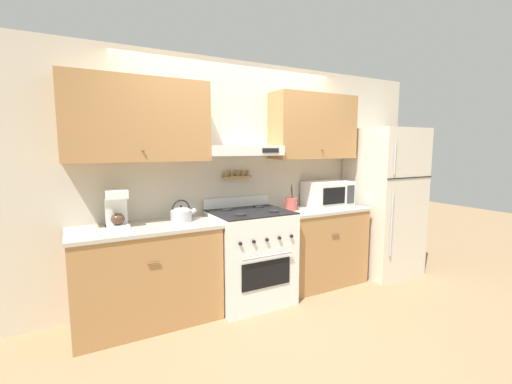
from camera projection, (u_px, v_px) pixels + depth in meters
name	position (u px, v px, depth m)	size (l,w,h in m)	color
ground_plane	(262.00, 310.00, 3.43)	(16.00, 16.00, 0.00)	#937551
wall_back	(233.00, 160.00, 3.72)	(5.20, 0.46, 2.55)	beige
counter_left	(147.00, 275.00, 3.15)	(1.30, 0.62, 0.91)	#AD7A47
counter_right	(318.00, 245.00, 4.09)	(1.09, 0.62, 0.91)	#AD7A47
stove_range	(250.00, 256.00, 3.60)	(0.79, 0.71, 1.07)	white
refrigerator	(384.00, 201.00, 4.44)	(0.79, 0.77, 1.86)	beige
tea_kettle	(181.00, 214.00, 3.29)	(0.26, 0.20, 0.21)	#B7B7BC
coffee_maker	(117.00, 209.00, 3.03)	(0.18, 0.22, 0.34)	white
microwave	(328.00, 194.00, 4.17)	(0.54, 0.39, 0.30)	white
utensil_crock	(291.00, 203.00, 3.90)	(0.14, 0.14, 0.29)	#B24C42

